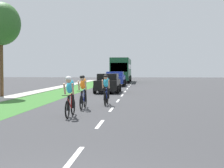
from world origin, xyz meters
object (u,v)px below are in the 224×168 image
(cyclist_distant, at_px, (106,89))
(pickup_blue, at_px, (115,79))
(cyclist_lead, at_px, (70,96))
(cyclist_trailing, at_px, (83,91))
(street_tree_near, at_px, (1,24))
(bus_dark_green, at_px, (121,69))
(sedan_black, at_px, (108,83))

(cyclist_distant, height_order, pickup_blue, pickup_blue)
(cyclist_lead, distance_m, pickup_blue, 25.36)
(cyclist_trailing, relative_size, street_tree_near, 0.27)
(cyclist_lead, height_order, bus_dark_green, bus_dark_green)
(cyclist_lead, xyz_separation_m, sedan_black, (0.04, 14.34, -0.04))
(cyclist_trailing, bearing_deg, sedan_black, 89.96)
(pickup_blue, bearing_deg, bus_dark_green, 90.29)
(cyclist_distant, height_order, sedan_black, cyclist_distant)
(bus_dark_green, bearing_deg, pickup_blue, -89.71)
(cyclist_trailing, relative_size, sedan_black, 0.40)
(cyclist_distant, height_order, bus_dark_green, bus_dark_green)
(cyclist_trailing, distance_m, sedan_black, 11.58)
(cyclist_trailing, xyz_separation_m, sedan_black, (0.01, 11.58, -0.04))
(bus_dark_green, distance_m, street_tree_near, 29.22)
(cyclist_lead, relative_size, pickup_blue, 0.34)
(bus_dark_green, relative_size, street_tree_near, 1.82)
(cyclist_lead, height_order, cyclist_distant, same)
(pickup_blue, distance_m, street_tree_near, 17.78)
(cyclist_trailing, xyz_separation_m, cyclist_distant, (0.90, 1.83, 0.00))
(cyclist_lead, xyz_separation_m, cyclist_trailing, (0.03, 2.76, 0.00))
(bus_dark_green, bearing_deg, cyclist_distant, -87.94)
(sedan_black, bearing_deg, cyclist_trailing, -90.04)
(cyclist_trailing, bearing_deg, pickup_blue, 90.59)
(sedan_black, relative_size, pickup_blue, 0.84)
(cyclist_trailing, xyz_separation_m, pickup_blue, (-0.23, 22.60, 0.02))
(cyclist_distant, relative_size, bus_dark_green, 0.15)
(cyclist_lead, height_order, cyclist_trailing, same)
(cyclist_trailing, relative_size, cyclist_distant, 1.00)
(cyclist_trailing, distance_m, bus_dark_green, 34.94)
(cyclist_lead, relative_size, sedan_black, 0.40)
(pickup_blue, bearing_deg, cyclist_lead, -89.54)
(cyclist_lead, bearing_deg, cyclist_trailing, 89.34)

